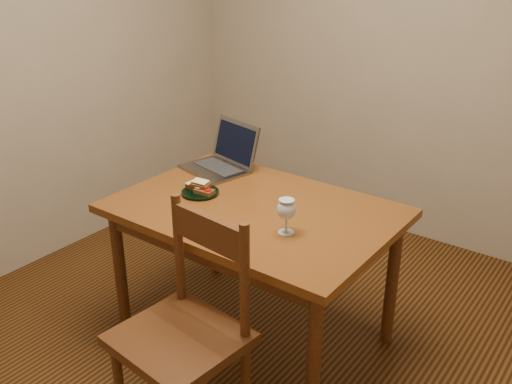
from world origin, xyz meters
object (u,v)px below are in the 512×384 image
Objects in this scene: chair at (184,323)px; laptop at (224,157)px; table at (254,223)px; plate at (200,193)px; milk_glass at (286,216)px.

chair is 1.16m from laptop.
table is 6.96× the size of plate.
chair is 3.13× the size of milk_glass.
plate is 0.37m from laptop.
milk_glass is at bearing -18.86° from laptop.
laptop is (-0.13, 0.35, 0.06)m from plate.
table is at bearing 153.91° from milk_glass.
milk_glass is (0.12, 0.52, 0.29)m from chair.
milk_glass is (0.27, -0.13, 0.17)m from table.
table is 3.22× the size of laptop.
plate reaches higher than table.
milk_glass is 0.40× the size of laptop.
chair is 0.79m from plate.
milk_glass reaches higher than table.
chair is at bearing -53.66° from plate.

